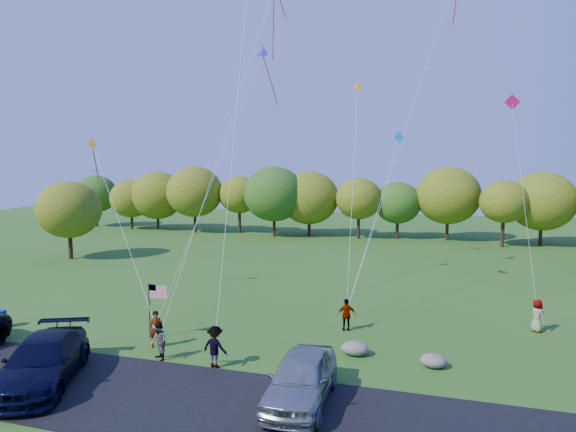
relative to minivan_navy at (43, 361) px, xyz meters
name	(u,v)px	position (x,y,z in m)	size (l,w,h in m)	color
ground	(204,358)	(4.64, 4.27, -0.93)	(140.00, 140.00, 0.00)	#31601B
asphalt_lane	(155,397)	(4.64, 0.27, -0.90)	(44.00, 6.00, 0.06)	black
treeline	(374,199)	(7.11, 40.33, 3.78)	(74.46, 27.93, 8.27)	#382214
minivan_navy	(43,361)	(0.00, 0.00, 0.00)	(2.43, 5.98, 1.73)	black
minivan_silver	(301,378)	(9.81, 1.39, 0.00)	(2.04, 5.08, 1.73)	#91979A
flyer_a	(156,329)	(1.94, 4.83, -0.08)	(0.62, 0.41, 1.70)	#4C4C59
flyer_b	(159,342)	(2.91, 3.47, -0.10)	(0.80, 0.62, 1.65)	#4C4C59
flyer_c	(215,347)	(5.54, 3.47, -0.05)	(1.13, 0.65, 1.75)	#4C4C59
flyer_d	(347,315)	(9.87, 9.76, -0.11)	(0.95, 0.40, 1.63)	#4C4C59
flyer_e	(537,316)	(19.05, 12.38, -0.10)	(0.81, 0.53, 1.65)	#4C4C59
trash_barrel	(1,319)	(-7.30, 5.03, -0.48)	(0.60, 0.60, 0.89)	#0A1AA2
flag_assembly	(155,297)	(1.30, 5.82, 1.12)	(1.00, 0.65, 2.70)	black
boulder_near	(355,348)	(10.84, 6.54, -0.62)	(1.22, 0.95, 0.61)	#9B9787
boulder_far	(433,361)	(14.19, 6.12, -0.65)	(1.08, 0.90, 0.56)	gray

